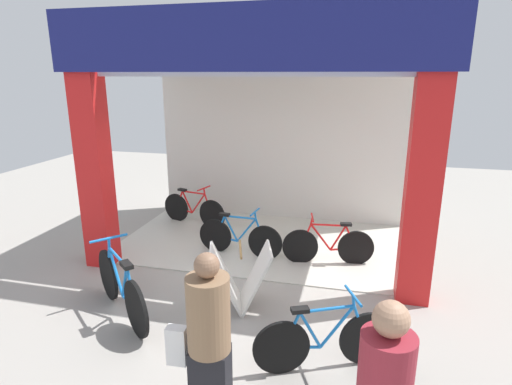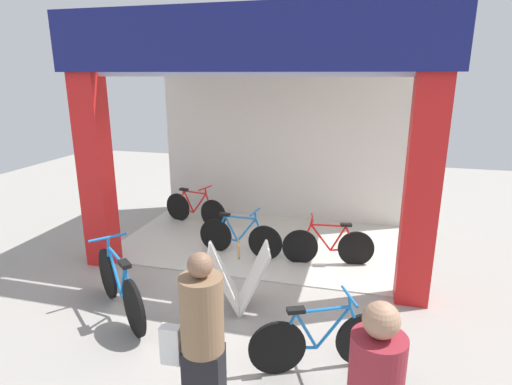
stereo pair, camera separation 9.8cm
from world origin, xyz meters
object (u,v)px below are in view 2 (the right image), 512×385
Objects in this scene: sandwich_board_sign at (239,278)px; pedestrian_2 at (202,343)px; bicycle_inside_2 at (195,209)px; bicycle_inside_1 at (328,246)px; bicycle_parked_0 at (321,341)px; bicycle_inside_0 at (240,237)px; bicycle_parked_1 at (120,287)px.

pedestrian_2 is at bearing -81.58° from sandwich_board_sign.
bicycle_inside_2 is 5.22m from pedestrian_2.
bicycle_parked_0 is (0.16, -2.54, 0.01)m from bicycle_inside_1.
bicycle_parked_0 is 1.51m from sandwich_board_sign.
bicycle_parked_0 is at bearing -56.94° from bicycle_inside_0.
sandwich_board_sign is (0.47, -1.56, 0.09)m from bicycle_inside_0.
bicycle_inside_1 is at bearing 93.60° from bicycle_parked_0.
bicycle_parked_1 is 1.46× the size of sandwich_board_sign.
bicycle_inside_1 is 2.54m from bicycle_parked_0.
bicycle_inside_2 reaches higher than bicycle_inside_1.
bicycle_inside_0 is at bearing -42.68° from bicycle_inside_2.
sandwich_board_sign is at bearing 21.84° from bicycle_parked_1.
bicycle_inside_1 is 3.23m from bicycle_parked_1.
pedestrian_2 is (-0.88, -1.02, 0.52)m from bicycle_parked_0.
sandwich_board_sign is (1.79, -2.78, 0.09)m from bicycle_inside_2.
bicycle_parked_1 is (0.39, -3.35, 0.06)m from bicycle_inside_2.
bicycle_parked_1 reaches higher than bicycle_inside_2.
bicycle_inside_2 is (-2.80, 1.20, 0.01)m from bicycle_inside_1.
pedestrian_2 reaches higher than bicycle_parked_1.
bicycle_parked_0 is at bearing -8.61° from bicycle_parked_1.
bicycle_inside_2 is 3.31m from sandwich_board_sign.
sandwich_board_sign reaches higher than bicycle_parked_0.
sandwich_board_sign is (-1.17, 0.95, 0.09)m from bicycle_parked_0.
bicycle_inside_1 is 1.06× the size of bicycle_parked_1.
sandwich_board_sign is 2.04m from pedestrian_2.
bicycle_inside_2 is at bearing 122.78° from sandwich_board_sign.
bicycle_parked_0 is 1.44m from pedestrian_2.
bicycle_parked_1 is 0.82× the size of pedestrian_2.
bicycle_parked_1 is 2.25m from pedestrian_2.
sandwich_board_sign is at bearing 140.80° from bicycle_parked_0.
pedestrian_2 is (0.76, -3.54, 0.52)m from bicycle_inside_0.
bicycle_parked_1 reaches higher than bicycle_parked_0.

